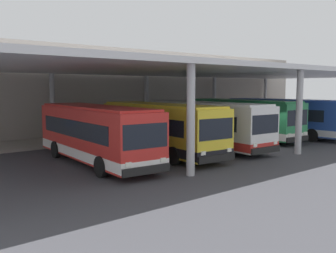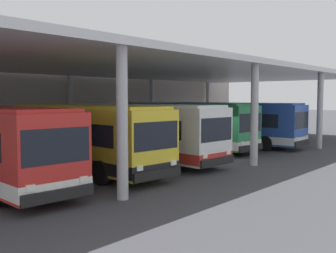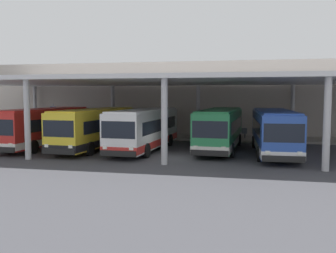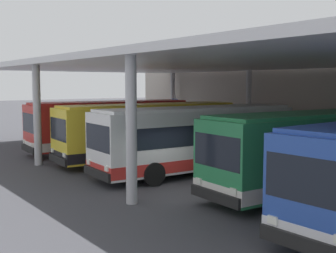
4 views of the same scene
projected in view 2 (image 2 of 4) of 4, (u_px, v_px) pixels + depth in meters
ground_plane at (214, 160)px, 22.48m from camera, size 200.00×200.00×0.00m
platform_kerb at (85, 143)px, 30.14m from camera, size 42.00×4.50×0.18m
station_building_facade at (59, 93)px, 32.00m from camera, size 48.00×1.60×7.78m
canopy_shelter at (144, 70)px, 25.69m from camera, size 40.00×17.00×5.55m
bus_second_bay at (83, 137)px, 19.16m from camera, size 3.29×10.69×3.17m
bus_middle_bay at (142, 131)px, 22.21m from camera, size 3.15×10.66×3.17m
bus_far_bay at (185, 125)px, 27.40m from camera, size 3.15×10.66×3.17m
bus_departing at (232, 123)px, 29.50m from camera, size 2.99×10.61×3.17m
bench_waiting at (124, 132)px, 33.21m from camera, size 1.80×0.45×0.92m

